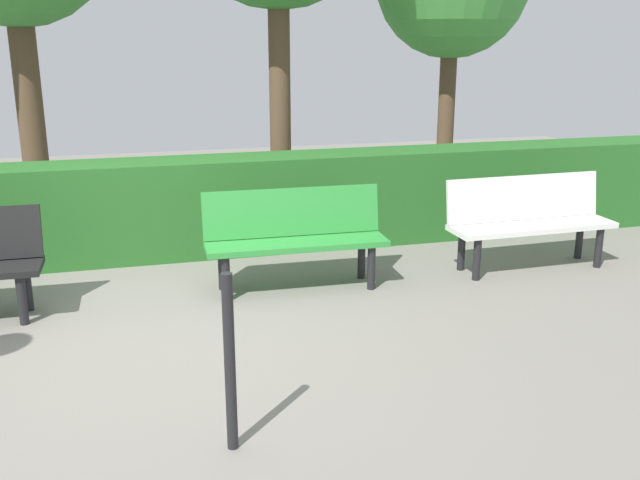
% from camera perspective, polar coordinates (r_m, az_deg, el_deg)
% --- Properties ---
extents(ground_plane, '(17.31, 17.31, 0.00)m').
position_cam_1_polar(ground_plane, '(5.50, -13.17, -7.56)').
color(ground_plane, gray).
extents(bench_white, '(1.60, 0.49, 0.86)m').
position_cam_1_polar(bench_white, '(7.09, 16.16, 1.73)').
color(bench_white, white).
rests_on(bench_white, ground_plane).
extents(bench_green, '(1.58, 0.50, 0.86)m').
position_cam_1_polar(bench_green, '(6.26, -2.01, 0.50)').
color(bench_green, '#2D8C38').
rests_on(bench_green, ground_plane).
extents(hedge_row, '(13.31, 0.60, 0.96)m').
position_cam_1_polar(hedge_row, '(7.40, -5.33, 2.90)').
color(hedge_row, '#266023').
rests_on(hedge_row, ground_plane).
extents(railing_post_mid, '(0.06, 0.06, 1.00)m').
position_cam_1_polar(railing_post_mid, '(3.86, -7.14, -9.66)').
color(railing_post_mid, black).
rests_on(railing_post_mid, ground_plane).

